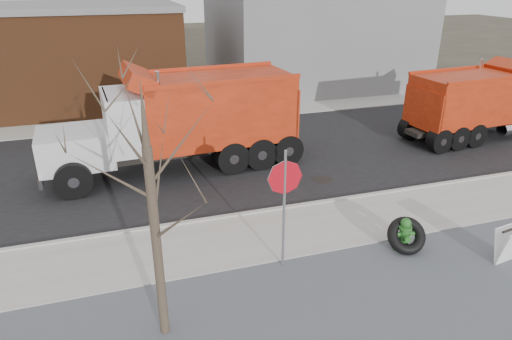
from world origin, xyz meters
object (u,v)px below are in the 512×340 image
object	(u,v)px
fire_hydrant	(404,236)
stop_sign	(284,191)
dump_truck_red_b	(184,118)
sandwich_board	(508,245)
truck_tire	(406,236)
dump_truck_red_a	(483,101)

from	to	relation	value
fire_hydrant	stop_sign	xyz separation A→B (m)	(-3.26, 0.27, 1.64)
fire_hydrant	stop_sign	distance (m)	3.66
stop_sign	fire_hydrant	bearing A→B (deg)	16.82
dump_truck_red_b	sandwich_board	bearing A→B (deg)	123.82
truck_tire	stop_sign	distance (m)	3.69
dump_truck_red_a	truck_tire	bearing A→B (deg)	-145.41
stop_sign	dump_truck_red_b	size ratio (longest dim) A/B	0.33
truck_tire	stop_sign	size ratio (longest dim) A/B	0.38
sandwich_board	dump_truck_red_a	bearing A→B (deg)	43.31
stop_sign	dump_truck_red_a	size ratio (longest dim) A/B	0.38
fire_hydrant	sandwich_board	xyz separation A→B (m)	(2.10, -1.26, 0.08)
stop_sign	sandwich_board	xyz separation A→B (m)	(5.36, -1.53, -1.56)
truck_tire	dump_truck_red_a	world-z (taller)	dump_truck_red_a
stop_sign	truck_tire	bearing A→B (deg)	16.35
truck_tire	dump_truck_red_a	size ratio (longest dim) A/B	0.15
sandwich_board	dump_truck_red_a	size ratio (longest dim) A/B	0.12
fire_hydrant	truck_tire	bearing A→B (deg)	-27.00
sandwich_board	stop_sign	bearing A→B (deg)	155.15
dump_truck_red_a	dump_truck_red_b	size ratio (longest dim) A/B	0.87
truck_tire	sandwich_board	bearing A→B (deg)	-30.87
truck_tire	stop_sign	world-z (taller)	stop_sign
fire_hydrant	dump_truck_red_b	xyz separation A→B (m)	(-4.46, 7.19, 1.52)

